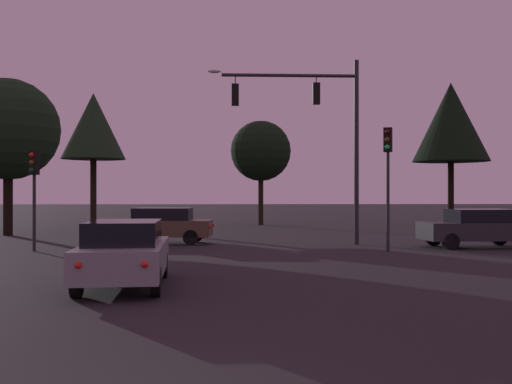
{
  "coord_description": "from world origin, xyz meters",
  "views": [
    {
      "loc": [
        0.91,
        -5.58,
        2.15
      ],
      "look_at": [
        1.77,
        18.66,
        2.2
      ],
      "focal_mm": 41.3,
      "sensor_mm": 36.0,
      "label": 1
    }
  ],
  "objects_px": {
    "traffic_light_corner_left": "(34,179)",
    "tree_center_horizon": "(93,127)",
    "car_nearside_lane": "(125,252)",
    "car_crossing_right": "(160,225)",
    "car_crossing_left": "(477,227)",
    "traffic_signal_mast_arm": "(317,119)",
    "tree_left_far": "(451,122)",
    "traffic_light_corner_right": "(388,164)",
    "tree_behind_sign": "(8,130)",
    "tree_right_cluster": "(261,151)"
  },
  "relations": [
    {
      "from": "car_nearside_lane",
      "to": "tree_behind_sign",
      "type": "height_order",
      "value": "tree_behind_sign"
    },
    {
      "from": "traffic_light_corner_left",
      "to": "car_crossing_left",
      "type": "bearing_deg",
      "value": 2.97
    },
    {
      "from": "traffic_light_corner_left",
      "to": "traffic_light_corner_right",
      "type": "bearing_deg",
      "value": -2.37
    },
    {
      "from": "car_nearside_lane",
      "to": "traffic_signal_mast_arm",
      "type": "bearing_deg",
      "value": 61.38
    },
    {
      "from": "car_crossing_right",
      "to": "traffic_signal_mast_arm",
      "type": "bearing_deg",
      "value": -6.39
    },
    {
      "from": "traffic_signal_mast_arm",
      "to": "car_nearside_lane",
      "type": "distance_m",
      "value": 13.2
    },
    {
      "from": "traffic_light_corner_left",
      "to": "car_crossing_left",
      "type": "height_order",
      "value": "traffic_light_corner_left"
    },
    {
      "from": "traffic_light_corner_left",
      "to": "tree_center_horizon",
      "type": "relative_size",
      "value": 0.43
    },
    {
      "from": "tree_behind_sign",
      "to": "car_crossing_right",
      "type": "bearing_deg",
      "value": -31.19
    },
    {
      "from": "tree_right_cluster",
      "to": "traffic_signal_mast_arm",
      "type": "bearing_deg",
      "value": -83.64
    },
    {
      "from": "traffic_signal_mast_arm",
      "to": "car_crossing_left",
      "type": "bearing_deg",
      "value": -14.7
    },
    {
      "from": "tree_right_cluster",
      "to": "tree_behind_sign",
      "type": "bearing_deg",
      "value": -144.94
    },
    {
      "from": "traffic_signal_mast_arm",
      "to": "traffic_light_corner_right",
      "type": "height_order",
      "value": "traffic_signal_mast_arm"
    },
    {
      "from": "traffic_signal_mast_arm",
      "to": "car_crossing_right",
      "type": "bearing_deg",
      "value": 173.61
    },
    {
      "from": "car_nearside_lane",
      "to": "traffic_light_corner_left",
      "type": "bearing_deg",
      "value": 120.23
    },
    {
      "from": "car_nearside_lane",
      "to": "tree_right_cluster",
      "type": "xyz_separation_m",
      "value": [
        4.27,
        26.01,
        4.19
      ]
    },
    {
      "from": "traffic_signal_mast_arm",
      "to": "tree_left_far",
      "type": "bearing_deg",
      "value": 49.93
    },
    {
      "from": "tree_left_far",
      "to": "car_crossing_right",
      "type": "bearing_deg",
      "value": -145.9
    },
    {
      "from": "tree_behind_sign",
      "to": "tree_right_cluster",
      "type": "xyz_separation_m",
      "value": [
        13.27,
        9.31,
        -0.4
      ]
    },
    {
      "from": "car_nearside_lane",
      "to": "tree_behind_sign",
      "type": "relative_size",
      "value": 0.55
    },
    {
      "from": "car_crossing_right",
      "to": "car_nearside_lane",
      "type": "bearing_deg",
      "value": -86.74
    },
    {
      "from": "traffic_signal_mast_arm",
      "to": "tree_center_horizon",
      "type": "height_order",
      "value": "tree_center_horizon"
    },
    {
      "from": "traffic_signal_mast_arm",
      "to": "traffic_light_corner_left",
      "type": "bearing_deg",
      "value": -167.07
    },
    {
      "from": "car_crossing_right",
      "to": "tree_center_horizon",
      "type": "distance_m",
      "value": 15.63
    },
    {
      "from": "traffic_light_corner_left",
      "to": "car_nearside_lane",
      "type": "height_order",
      "value": "traffic_light_corner_left"
    },
    {
      "from": "car_crossing_right",
      "to": "tree_left_far",
      "type": "relative_size",
      "value": 0.5
    },
    {
      "from": "car_nearside_lane",
      "to": "car_crossing_left",
      "type": "distance_m",
      "value": 15.25
    },
    {
      "from": "traffic_light_corner_right",
      "to": "car_nearside_lane",
      "type": "distance_m",
      "value": 11.6
    },
    {
      "from": "tree_left_far",
      "to": "traffic_light_corner_right",
      "type": "bearing_deg",
      "value": -117.78
    },
    {
      "from": "traffic_signal_mast_arm",
      "to": "car_crossing_right",
      "type": "distance_m",
      "value": 8.01
    },
    {
      "from": "tree_center_horizon",
      "to": "tree_right_cluster",
      "type": "relative_size",
      "value": 1.23
    },
    {
      "from": "traffic_light_corner_right",
      "to": "tree_left_far",
      "type": "bearing_deg",
      "value": 62.22
    },
    {
      "from": "traffic_signal_mast_arm",
      "to": "traffic_light_corner_right",
      "type": "xyz_separation_m",
      "value": [
        2.21,
        -3.03,
        -2.02
      ]
    },
    {
      "from": "traffic_light_corner_right",
      "to": "car_crossing_left",
      "type": "distance_m",
      "value": 4.83
    },
    {
      "from": "traffic_signal_mast_arm",
      "to": "tree_behind_sign",
      "type": "distance_m",
      "value": 16.04
    },
    {
      "from": "car_crossing_left",
      "to": "tree_right_cluster",
      "type": "height_order",
      "value": "tree_right_cluster"
    },
    {
      "from": "traffic_light_corner_right",
      "to": "tree_behind_sign",
      "type": "height_order",
      "value": "tree_behind_sign"
    },
    {
      "from": "car_nearside_lane",
      "to": "car_crossing_left",
      "type": "relative_size",
      "value": 1.0
    },
    {
      "from": "traffic_light_corner_right",
      "to": "tree_left_far",
      "type": "xyz_separation_m",
      "value": [
        7.98,
        15.15,
        3.39
      ]
    },
    {
      "from": "car_crossing_right",
      "to": "traffic_light_corner_right",
      "type": "bearing_deg",
      "value": -23.14
    },
    {
      "from": "car_crossing_left",
      "to": "tree_center_horizon",
      "type": "relative_size",
      "value": 0.51
    },
    {
      "from": "traffic_signal_mast_arm",
      "to": "tree_left_far",
      "type": "distance_m",
      "value": 15.9
    },
    {
      "from": "traffic_light_corner_left",
      "to": "tree_center_horizon",
      "type": "distance_m",
      "value": 17.03
    },
    {
      "from": "traffic_signal_mast_arm",
      "to": "tree_right_cluster",
      "type": "bearing_deg",
      "value": 96.36
    },
    {
      "from": "tree_left_far",
      "to": "tree_right_cluster",
      "type": "relative_size",
      "value": 1.3
    },
    {
      "from": "tree_left_far",
      "to": "tree_right_cluster",
      "type": "xyz_separation_m",
      "value": [
        -11.88,
        2.98,
        -1.64
      ]
    },
    {
      "from": "car_crossing_right",
      "to": "tree_right_cluster",
      "type": "xyz_separation_m",
      "value": [
        4.93,
        14.36,
        4.19
      ]
    },
    {
      "from": "car_nearside_lane",
      "to": "tree_center_horizon",
      "type": "relative_size",
      "value": 0.51
    },
    {
      "from": "car_nearside_lane",
      "to": "car_crossing_left",
      "type": "bearing_deg",
      "value": 37.55
    },
    {
      "from": "car_nearside_lane",
      "to": "car_crossing_right",
      "type": "xyz_separation_m",
      "value": [
        -0.66,
        11.65,
        -0.0
      ]
    }
  ]
}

